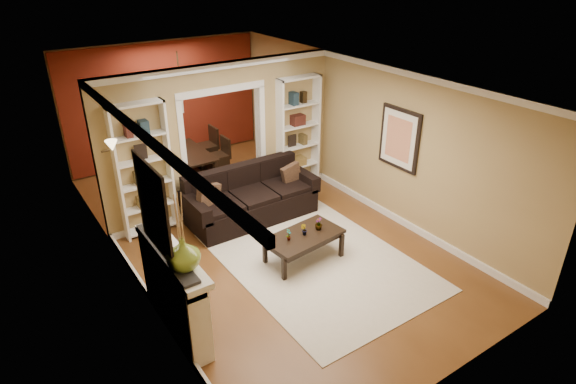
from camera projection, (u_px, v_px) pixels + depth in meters
floor at (259, 230)px, 8.43m from camera, size 8.00×8.00×0.00m
ceiling at (254, 76)px, 7.22m from camera, size 8.00×8.00×0.00m
wall_back at (165, 102)px, 10.79m from camera, size 8.00×0.00×8.00m
wall_front at (459, 285)px, 4.86m from camera, size 8.00×0.00×8.00m
wall_left at (118, 194)px, 6.70m from camera, size 0.00×8.00×8.00m
wall_right at (360, 133)px, 8.95m from camera, size 0.00×8.00×8.00m
partition_wall at (223, 138)px, 8.71m from camera, size 4.50×0.15×2.70m
red_back_panel at (166, 104)px, 10.78m from camera, size 4.44×0.04×2.64m
dining_window at (165, 94)px, 10.65m from camera, size 0.78×0.03×0.98m
area_rug at (317, 261)px, 7.59m from camera, size 2.56×3.58×0.01m
sofa at (252, 195)px, 8.62m from camera, size 2.38×1.03×0.93m
pillow_left at (208, 197)px, 8.09m from camera, size 0.46×0.25×0.44m
pillow_right at (291, 176)px, 8.95m from camera, size 0.38×0.12×0.37m
coffee_table at (304, 247)px, 7.53m from camera, size 1.28×0.79×0.46m
plant_left at (289, 235)px, 7.24m from camera, size 0.12×0.12×0.19m
plant_center at (304, 230)px, 7.38m from camera, size 0.12×0.12×0.17m
plant_right at (319, 224)px, 7.52m from camera, size 0.16×0.16×0.21m
bookshelf_left at (144, 171)px, 7.90m from camera, size 0.90×0.30×2.30m
bookshelf_right at (298, 135)px, 9.45m from camera, size 0.90×0.30×2.30m
fireplace at (176, 290)px, 6.01m from camera, size 0.32×1.70×1.16m
vase at (183, 254)px, 5.35m from camera, size 0.43×0.43×0.40m
mirror at (153, 208)px, 5.39m from camera, size 0.03×0.95×1.10m
wall_sconce at (108, 148)px, 6.94m from camera, size 0.18×0.18×0.22m
framed_art at (399, 139)px, 8.10m from camera, size 0.04×0.85×1.05m
dining_table at (188, 164)px, 10.39m from camera, size 1.55×0.86×0.54m
dining_chair_nw at (168, 166)px, 9.81m from camera, size 0.59×0.59×0.94m
dining_chair_ne at (217, 156)px, 10.38m from camera, size 0.45×0.45×0.84m
dining_chair_sw at (158, 160)px, 10.29m from camera, size 0.49×0.49×0.75m
dining_chair_se at (205, 147)px, 10.81m from camera, size 0.51×0.51×0.90m
chandelier at (186, 84)px, 9.52m from camera, size 0.50×0.50×0.30m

